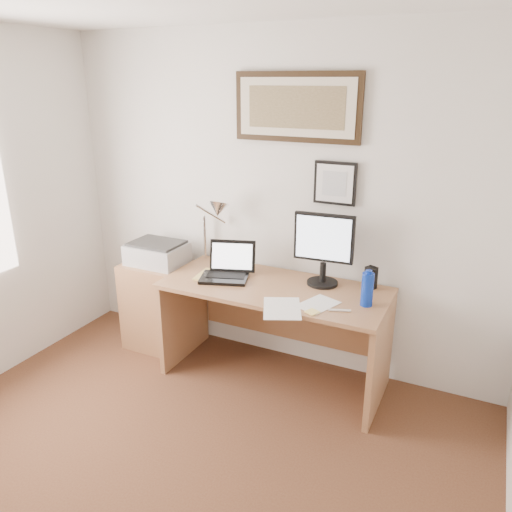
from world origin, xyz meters
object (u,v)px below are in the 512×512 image
Objects in this scene: book at (199,274)px; desk at (279,312)px; water_bottle at (367,289)px; laptop at (227,270)px; lcd_monitor at (324,246)px; printer at (157,253)px; side_cabinet at (158,305)px.

book reaches higher than desk.
water_bottle reaches higher than book.
book is at bearing -167.06° from laptop.
lcd_monitor is at bearing 14.40° from laptop.
laptop reaches higher than water_bottle.
lcd_monitor reaches higher than printer.
desk is 1.10m from printer.
desk is 4.01× the size of laptop.
book is 0.15× the size of desk.
lcd_monitor is (1.36, 0.13, 0.68)m from side_cabinet.
side_cabinet is 3.11× the size of book.
lcd_monitor is (0.67, 0.17, 0.23)m from laptop.
book is at bearing -165.95° from lcd_monitor.
side_cabinet is at bearing -178.11° from desk.
side_cabinet is at bearing 168.74° from book.
water_bottle is at bearing -2.67° from side_cabinet.
side_cabinet is at bearing -119.00° from printer.
printer is at bearing 165.86° from book.
laptop is at bearing -5.75° from printer.
printer reaches higher than desk.
side_cabinet is at bearing -174.69° from lcd_monitor.
water_bottle is at bearing -29.29° from lcd_monitor.
desk is 0.49m from laptop.
water_bottle is 0.51× the size of printer.
laptop is (-1.04, 0.03, -0.05)m from water_bottle.
water_bottle reaches higher than desk.
side_cabinet is 1.53m from lcd_monitor.
desk is (0.59, 0.13, -0.24)m from book.
book is at bearing -14.14° from printer.
side_cabinet is 1.83× the size of laptop.
water_bottle reaches higher than printer.
book is 0.48m from printer.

